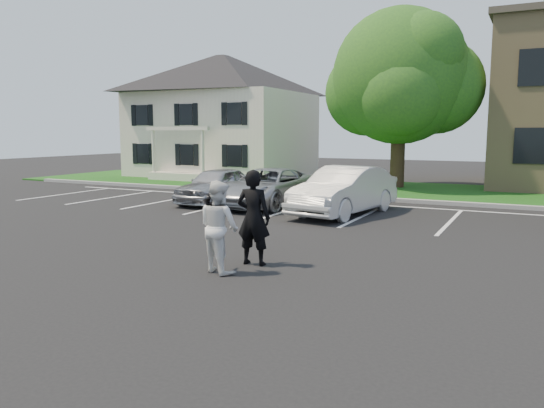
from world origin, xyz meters
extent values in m
plane|color=black|center=(0.00, 0.00, 0.00)|extent=(90.00, 90.00, 0.00)
cube|color=gray|center=(0.00, 12.00, 0.07)|extent=(40.00, 0.30, 0.15)
cube|color=#0C3E0C|center=(0.00, 16.00, 0.04)|extent=(44.00, 8.00, 0.08)
cube|color=silver|center=(-14.00, 8.00, 0.01)|extent=(0.12, 5.20, 0.01)
cube|color=silver|center=(-11.20, 8.00, 0.01)|extent=(0.12, 5.20, 0.01)
cube|color=silver|center=(-8.40, 8.00, 0.01)|extent=(0.12, 5.20, 0.01)
cube|color=silver|center=(-5.60, 8.00, 0.01)|extent=(0.12, 5.20, 0.01)
cube|color=silver|center=(-2.80, 8.00, 0.01)|extent=(0.12, 5.20, 0.01)
cube|color=silver|center=(0.00, 8.00, 0.01)|extent=(0.12, 5.20, 0.01)
cube|color=silver|center=(2.80, 8.00, 0.01)|extent=(0.12, 5.20, 0.01)
cube|color=silver|center=(1.40, 10.70, 0.01)|extent=(34.00, 0.12, 0.01)
cube|color=beige|center=(-13.00, 20.00, 2.60)|extent=(10.00, 8.00, 5.20)
pyramid|color=black|center=(-13.00, 20.00, 6.40)|extent=(10.30, 8.24, 2.40)
cube|color=beige|center=(-13.00, 15.70, 0.25)|extent=(4.00, 1.60, 0.50)
cylinder|color=beige|center=(-14.70, 15.10, 1.35)|extent=(0.18, 0.18, 2.70)
cylinder|color=beige|center=(-11.30, 15.10, 1.35)|extent=(0.18, 0.18, 2.70)
cube|color=beige|center=(-13.00, 15.10, 3.00)|extent=(4.20, 0.25, 0.20)
cube|color=black|center=(-13.00, 15.98, 1.50)|extent=(0.90, 0.06, 1.20)
cube|color=black|center=(-13.00, 15.98, 3.80)|extent=(0.90, 0.06, 1.20)
cube|color=black|center=(-13.65, 15.98, 1.50)|extent=(0.32, 0.05, 1.25)
cube|color=black|center=(-12.35, 15.98, 1.50)|extent=(0.32, 0.05, 1.25)
cube|color=black|center=(4.80, 16.97, 2.20)|extent=(1.30, 0.06, 1.60)
cube|color=black|center=(4.80, 16.97, 5.60)|extent=(1.30, 0.06, 1.60)
cylinder|color=black|center=(-1.11, 17.23, 1.60)|extent=(0.70, 0.70, 3.20)
sphere|color=#25501D|center=(-1.11, 17.23, 5.50)|extent=(6.60, 6.60, 6.60)
sphere|color=#25501D|center=(0.49, 17.93, 5.00)|extent=(4.60, 4.60, 4.60)
sphere|color=#25501D|center=(-2.81, 17.63, 4.80)|extent=(4.40, 4.40, 4.40)
sphere|color=#25501D|center=(-0.71, 15.73, 4.60)|extent=(4.00, 4.00, 4.00)
sphere|color=#25501D|center=(-1.71, 18.83, 5.80)|extent=(4.20, 4.20, 4.20)
sphere|color=#25501D|center=(0.09, 16.33, 6.40)|extent=(3.80, 3.80, 3.80)
imported|color=black|center=(-0.17, 0.46, 1.02)|extent=(0.79, 0.56, 2.04)
imported|color=silver|center=(-0.50, -0.38, 0.93)|extent=(1.10, 0.99, 1.86)
imported|color=#A5A6AA|center=(-6.20, 8.47, 0.71)|extent=(1.68, 4.18, 1.42)
imported|color=#A2A4A9|center=(-4.00, 8.62, 0.72)|extent=(2.55, 5.24, 1.43)
imported|color=silver|center=(-0.70, 7.92, 0.82)|extent=(2.55, 5.19, 1.64)
camera|label=1|loc=(5.13, -9.26, 2.82)|focal=35.00mm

